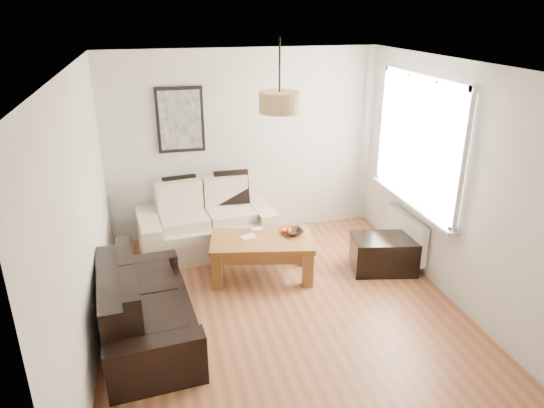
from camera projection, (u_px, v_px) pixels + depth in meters
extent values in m
plane|color=brown|center=(285.00, 314.00, 5.33)|extent=(4.50, 4.50, 0.00)
cube|color=white|center=(406.00, 234.00, 6.31)|extent=(0.10, 0.90, 0.52)
cylinder|color=tan|center=(279.00, 102.00, 4.77)|extent=(0.40, 0.40, 0.20)
cube|color=black|center=(384.00, 254.00, 6.15)|extent=(0.86, 0.64, 0.44)
cube|color=black|center=(181.00, 192.00, 6.63)|extent=(0.46, 0.20, 0.44)
cube|color=black|center=(232.00, 187.00, 6.79)|extent=(0.46, 0.15, 0.46)
imported|color=black|center=(294.00, 232.00, 6.02)|extent=(0.26, 0.26, 0.06)
sphere|color=#E64D13|center=(283.00, 230.00, 6.04)|extent=(0.10, 0.10, 0.08)
sphere|color=#F75414|center=(288.00, 230.00, 6.05)|extent=(0.08, 0.08, 0.07)
sphere|color=orange|center=(281.00, 231.00, 6.03)|extent=(0.07, 0.07, 0.06)
cube|color=silver|center=(248.00, 237.00, 5.96)|extent=(0.21, 0.17, 0.01)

